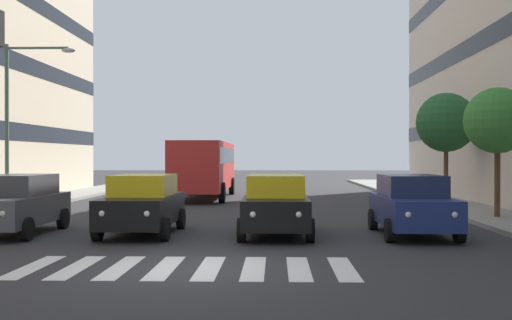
% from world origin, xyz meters
% --- Properties ---
extents(ground_plane, '(180.00, 180.00, 0.00)m').
position_xyz_m(ground_plane, '(0.00, 0.00, 0.00)').
color(ground_plane, '#2D2D30').
extents(crosswalk_markings, '(6.75, 2.80, 0.01)m').
position_xyz_m(crosswalk_markings, '(0.00, 0.00, 0.00)').
color(crosswalk_markings, silver).
rests_on(crosswalk_markings, ground_plane).
extents(car_0, '(2.02, 4.44, 1.72)m').
position_xyz_m(car_0, '(-5.67, -5.40, 0.89)').
color(car_0, navy).
rests_on(car_0, ground_plane).
extents(car_1, '(2.02, 4.44, 1.72)m').
position_xyz_m(car_1, '(-1.79, -5.36, 0.89)').
color(car_1, black).
rests_on(car_1, ground_plane).
extents(car_2, '(2.02, 4.44, 1.72)m').
position_xyz_m(car_2, '(2.06, -5.47, 0.89)').
color(car_2, black).
rests_on(car_2, ground_plane).
extents(car_3, '(2.02, 4.44, 1.72)m').
position_xyz_m(car_3, '(5.72, -5.37, 0.89)').
color(car_3, '#474C51').
rests_on(car_3, ground_plane).
extents(bus_behind_traffic, '(2.78, 10.50, 3.00)m').
position_xyz_m(bus_behind_traffic, '(2.06, -21.59, 1.86)').
color(bus_behind_traffic, red).
rests_on(bus_behind_traffic, ground_plane).
extents(street_lamp_left, '(3.45, 0.28, 7.56)m').
position_xyz_m(street_lamp_left, '(-8.33, -5.27, 4.80)').
color(street_lamp_left, '#4C6B56').
rests_on(street_lamp_left, sidewalk_left).
extents(street_lamp_right, '(2.84, 0.28, 6.56)m').
position_xyz_m(street_lamp_right, '(8.41, -12.17, 4.20)').
color(street_lamp_right, '#4C6B56').
rests_on(street_lamp_right, sidewalk_right).
extents(street_tree_1, '(2.30, 2.30, 4.51)m').
position_xyz_m(street_tree_1, '(-9.51, -9.61, 3.49)').
color(street_tree_1, '#513823').
rests_on(street_tree_1, sidewalk_left).
extents(street_tree_2, '(2.67, 2.67, 4.97)m').
position_xyz_m(street_tree_2, '(-9.45, -16.05, 3.77)').
color(street_tree_2, '#513823').
rests_on(street_tree_2, sidewalk_left).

